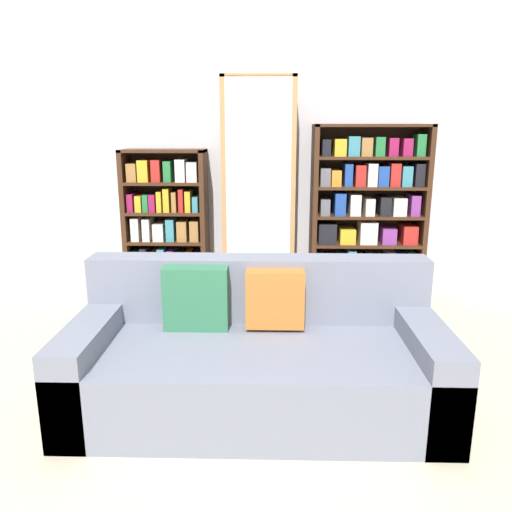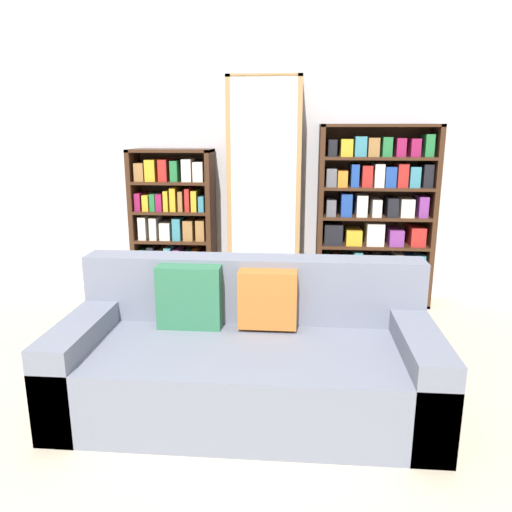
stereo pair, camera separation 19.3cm
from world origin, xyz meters
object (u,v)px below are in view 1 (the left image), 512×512
at_px(couch, 256,358).
at_px(wine_bottle, 306,320).
at_px(bookshelf_left, 167,228).
at_px(display_cabinet, 259,193).
at_px(bookshelf_right, 368,218).

xyz_separation_m(couch, wine_bottle, (0.34, 0.85, -0.11)).
height_order(couch, bookshelf_left, bookshelf_left).
relative_size(bookshelf_left, wine_bottle, 3.47).
bearing_deg(wine_bottle, display_cabinet, 111.95).
relative_size(bookshelf_left, bookshelf_right, 0.87).
relative_size(display_cabinet, bookshelf_right, 1.25).
relative_size(couch, wine_bottle, 5.18).
relative_size(bookshelf_right, wine_bottle, 4.00).
distance_m(display_cabinet, bookshelf_right, 0.96).
bearing_deg(display_cabinet, couch, -89.27).
bearing_deg(bookshelf_left, couch, -64.80).
bearing_deg(couch, wine_bottle, 68.38).
bearing_deg(couch, display_cabinet, 90.73).
bearing_deg(display_cabinet, wine_bottle, -68.05).
bearing_deg(bookshelf_right, display_cabinet, -179.02).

